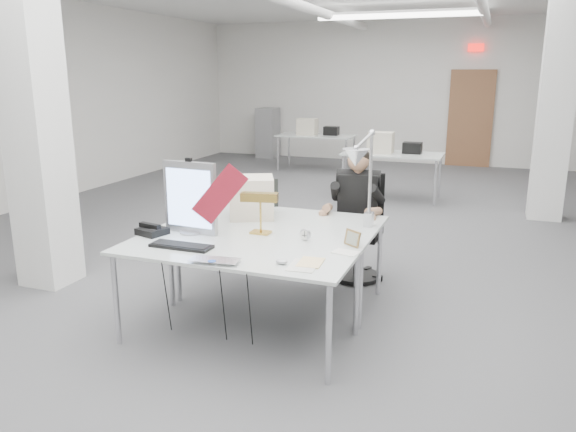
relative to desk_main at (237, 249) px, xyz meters
name	(u,v)px	position (x,y,z in m)	size (l,w,h in m)	color
room_shell	(337,104)	(0.04, 2.63, 0.95)	(10.04, 14.04, 3.24)	#4C4C4E
desk_main	(237,249)	(0.00, 0.00, 0.00)	(1.80, 0.90, 0.03)	silver
desk_second	(280,221)	(0.00, 0.90, 0.00)	(1.80, 0.90, 0.03)	silver
bg_desk_a	(393,154)	(0.20, 5.50, 0.00)	(1.60, 0.80, 0.03)	silver
bg_desk_b	(316,136)	(-1.80, 7.70, 0.00)	(1.60, 0.80, 0.03)	silver
filing_cabinet	(268,133)	(-3.50, 9.15, -0.14)	(0.45, 0.55, 1.20)	gray
office_chair	(358,224)	(0.55, 1.63, -0.17)	(0.56, 0.56, 1.15)	black
seated_person	(358,193)	(0.55, 1.58, 0.16)	(0.45, 0.56, 0.85)	black
monitor	(190,198)	(-0.53, 0.24, 0.31)	(0.48, 0.05, 0.59)	#A4A4A9
pennant	(220,194)	(-0.24, 0.21, 0.37)	(0.48, 0.01, 0.20)	maroon
keyboard	(181,246)	(-0.40, -0.14, 0.02)	(0.48, 0.16, 0.02)	black
laptop	(212,263)	(0.01, -0.42, 0.03)	(0.35, 0.23, 0.03)	#A6A6AB
mouse	(282,262)	(0.45, -0.23, 0.03)	(0.09, 0.06, 0.03)	#A8A8AD
bankers_lamp	(261,212)	(0.02, 0.42, 0.19)	(0.32, 0.13, 0.36)	#B69539
desk_phone	(152,231)	(-0.81, 0.09, 0.04)	(0.21, 0.19, 0.05)	black
picture_frame_left	(183,221)	(-0.69, 0.37, 0.07)	(0.15, 0.01, 0.12)	#996D42
picture_frame_right	(352,238)	(0.80, 0.35, 0.07)	(0.16, 0.01, 0.12)	olive
desk_clock	(305,234)	(0.42, 0.36, 0.06)	(0.09, 0.09, 0.03)	#AEAEB3
paper_stack_a	(303,266)	(0.60, -0.22, 0.02)	(0.19, 0.26, 0.01)	silver
paper_stack_b	(311,262)	(0.63, -0.14, 0.02)	(0.16, 0.23, 0.01)	#FFDC98
paper_stack_c	(346,252)	(0.80, 0.17, 0.02)	(0.18, 0.13, 0.01)	white
beige_monitor	(252,197)	(-0.27, 0.89, 0.20)	(0.39, 0.37, 0.37)	beige
architect_lamp	(364,183)	(0.80, 0.70, 0.44)	(0.23, 0.66, 0.85)	silver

